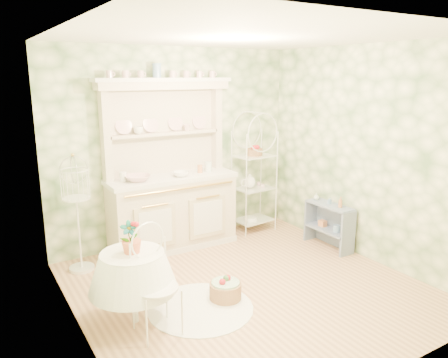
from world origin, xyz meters
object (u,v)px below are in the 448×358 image
side_shelf (329,225)px  kitchen_dresser (171,166)px  birdcage_stand (77,214)px  round_table (134,287)px  cafe_chair (157,295)px  bakers_rack (254,174)px  floor_basket (225,288)px

side_shelf → kitchen_dresser: bearing=156.0°
kitchen_dresser → birdcage_stand: bearing=-176.0°
birdcage_stand → round_table: bearing=-83.9°
cafe_chair → bakers_rack: bearing=24.7°
kitchen_dresser → floor_basket: size_ratio=5.93×
kitchen_dresser → side_shelf: size_ratio=3.03×
round_table → kitchen_dresser: bearing=53.9°
kitchen_dresser → cafe_chair: (-1.01, -1.82, -0.76)m
bakers_rack → birdcage_stand: (-2.63, -0.10, -0.15)m
side_shelf → cafe_chair: bearing=-158.6°
birdcage_stand → floor_basket: size_ratio=3.71×
side_shelf → round_table: (-2.95, -0.42, 0.03)m
side_shelf → cafe_chair: cafe_chair is taller
kitchen_dresser → side_shelf: 2.29m
round_table → side_shelf: bearing=8.0°
round_table → birdcage_stand: 1.50m
cafe_chair → floor_basket: 0.92m
round_table → floor_basket: size_ratio=1.86×
kitchen_dresser → bakers_rack: kitchen_dresser is taller
side_shelf → cafe_chair: size_ratio=0.99×
kitchen_dresser → side_shelf: bearing=-31.6°
cafe_chair → birdcage_stand: bearing=85.8°
kitchen_dresser → birdcage_stand: kitchen_dresser is taller
side_shelf → floor_basket: side_shelf is taller
cafe_chair → round_table: bearing=99.0°
birdcage_stand → floor_basket: birdcage_stand is taller
floor_basket → side_shelf: bearing=14.2°
kitchen_dresser → round_table: (-1.12, -1.54, -0.79)m
bakers_rack → cafe_chair: size_ratio=2.27×
birdcage_stand → side_shelf: bearing=-18.4°
cafe_chair → floor_basket: size_ratio=1.99×
kitchen_dresser → bakers_rack: 1.39m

